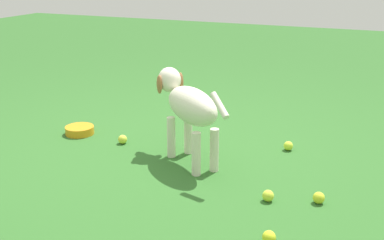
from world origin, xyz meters
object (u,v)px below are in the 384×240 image
(tennis_ball_0, at_px, (268,196))
(tennis_ball_3, at_px, (269,237))
(dog, at_px, (188,105))
(tennis_ball_4, at_px, (288,146))
(tennis_ball_1, at_px, (123,139))
(water_bowl, at_px, (80,130))
(tennis_ball_2, at_px, (319,198))

(tennis_ball_0, bearing_deg, tennis_ball_3, -164.57)
(dog, distance_m, tennis_ball_4, 0.81)
(tennis_ball_3, relative_size, tennis_ball_4, 1.00)
(tennis_ball_0, xyz_separation_m, tennis_ball_1, (0.45, 1.21, 0.00))
(tennis_ball_0, relative_size, water_bowl, 0.30)
(dog, height_order, tennis_ball_3, dog)
(tennis_ball_0, xyz_separation_m, tennis_ball_4, (0.80, 0.07, 0.00))
(dog, xyz_separation_m, water_bowl, (0.15, 0.98, -0.36))
(tennis_ball_0, height_order, water_bowl, tennis_ball_0)
(tennis_ball_3, relative_size, water_bowl, 0.30)
(tennis_ball_3, xyz_separation_m, tennis_ball_4, (1.22, 0.18, 0.00))
(tennis_ball_0, bearing_deg, tennis_ball_4, 4.68)
(dog, distance_m, tennis_ball_2, 1.01)
(tennis_ball_1, xyz_separation_m, tennis_ball_2, (-0.36, -1.47, 0.00))
(tennis_ball_1, xyz_separation_m, tennis_ball_3, (-0.86, -1.32, 0.00))
(tennis_ball_4, bearing_deg, tennis_ball_0, -175.32)
(water_bowl, bearing_deg, tennis_ball_3, -117.72)
(dog, xyz_separation_m, tennis_ball_2, (-0.26, -0.90, -0.36))
(tennis_ball_1, bearing_deg, tennis_ball_2, -103.82)
(tennis_ball_1, distance_m, water_bowl, 0.42)
(tennis_ball_2, height_order, tennis_ball_4, same)
(dog, xyz_separation_m, tennis_ball_3, (-0.76, -0.76, -0.36))
(tennis_ball_0, height_order, tennis_ball_1, same)
(tennis_ball_0, relative_size, tennis_ball_1, 1.00)
(tennis_ball_1, distance_m, tennis_ball_2, 1.52)
(tennis_ball_0, distance_m, tennis_ball_1, 1.29)
(tennis_ball_0, relative_size, tennis_ball_2, 1.00)
(tennis_ball_1, bearing_deg, tennis_ball_4, -72.97)
(tennis_ball_2, relative_size, tennis_ball_4, 1.00)
(tennis_ball_3, xyz_separation_m, water_bowl, (0.91, 1.74, -0.00))
(tennis_ball_2, distance_m, tennis_ball_3, 0.52)
(tennis_ball_0, distance_m, tennis_ball_2, 0.28)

